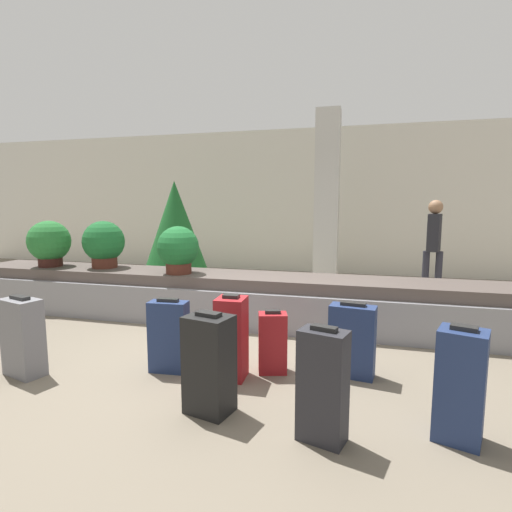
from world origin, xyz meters
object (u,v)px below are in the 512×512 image
suitcase_5 (169,336)px  traveler_0 (434,240)px  suitcase_3 (231,338)px  suitcase_1 (23,337)px  decorated_tree (175,231)px  potted_plant_0 (104,244)px  pillar (327,201)px  suitcase_2 (460,385)px  suitcase_6 (273,343)px  potted_plant_2 (49,243)px  suitcase_0 (209,364)px  suitcase_7 (323,386)px  potted_plant_1 (178,249)px  suitcase_4 (352,341)px

suitcase_5 → traveler_0: size_ratio=0.43×
suitcase_3 → suitcase_5: suitcase_3 is taller
suitcase_1 → decorated_tree: size_ratio=0.38×
suitcase_5 → potted_plant_0: potted_plant_0 is taller
potted_plant_0 → suitcase_5: bearing=-42.3°
pillar → suitcase_2: (1.29, -4.67, -1.22)m
suitcase_6 → traveler_0: (1.89, 3.60, 0.67)m
potted_plant_2 → traveler_0: bearing=21.6°
suitcase_0 → suitcase_5: suitcase_0 is taller
suitcase_6 → potted_plant_0: size_ratio=0.87×
suitcase_7 → potted_plant_2: bearing=166.6°
potted_plant_2 → suitcase_7: bearing=-29.2°
suitcase_5 → suitcase_7: 1.65m
suitcase_7 → suitcase_1: bearing=-171.1°
suitcase_0 → potted_plant_1: bearing=134.4°
suitcase_2 → suitcase_6: (-1.41, 0.72, -0.09)m
suitcase_1 → suitcase_7: (2.71, -0.32, 0.02)m
potted_plant_0 → decorated_tree: 1.61m
pillar → suitcase_5: bearing=-104.1°
suitcase_7 → traveler_0: traveler_0 is taller
suitcase_4 → suitcase_6: 0.71m
suitcase_0 → decorated_tree: size_ratio=0.39×
suitcase_2 → suitcase_6: size_ratio=1.32×
suitcase_2 → suitcase_3: (-1.73, 0.52, -0.01)m
decorated_tree → potted_plant_0: bearing=-102.6°
suitcase_1 → potted_plant_0: size_ratio=1.09×
suitcase_7 → potted_plant_2: size_ratio=1.15×
suitcase_3 → traveler_0: size_ratio=0.47×
suitcase_2 → potted_plant_0: 4.83m
suitcase_2 → potted_plant_1: size_ratio=1.24×
suitcase_1 → suitcase_2: suitcase_2 is taller
suitcase_2 → suitcase_6: suitcase_2 is taller
pillar → potted_plant_2: (-3.79, -2.54, -0.62)m
suitcase_0 → suitcase_4: bearing=56.1°
suitcase_7 → potted_plant_2: (-4.22, 2.36, 0.60)m
pillar → traveler_0: pillar is taller
pillar → suitcase_6: pillar is taller
suitcase_5 → decorated_tree: bearing=110.4°
suitcase_7 → potted_plant_0: bearing=159.6°
suitcase_7 → decorated_tree: decorated_tree is taller
suitcase_2 → traveler_0: size_ratio=0.48×
suitcase_4 → decorated_tree: 4.41m
suitcase_6 → traveler_0: size_ratio=0.37×
suitcase_0 → suitcase_5: (-0.63, 0.58, -0.04)m
pillar → suitcase_1: 5.26m
potted_plant_0 → suitcase_1: bearing=-72.6°
suitcase_6 → suitcase_7: bearing=-76.1°
suitcase_3 → suitcase_7: 1.15m
potted_plant_0 → suitcase_4: bearing=-21.6°
suitcase_6 → potted_plant_0: potted_plant_0 is taller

